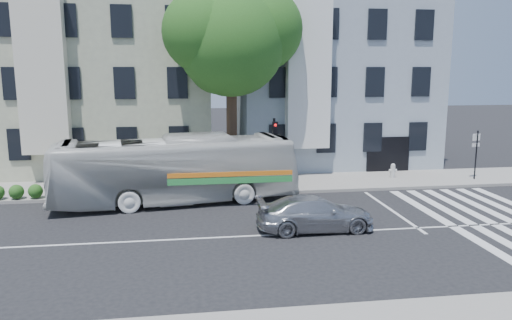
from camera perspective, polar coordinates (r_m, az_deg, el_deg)
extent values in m
plane|color=black|center=(18.92, -0.24, -8.67)|extent=(120.00, 120.00, 0.00)
cube|color=gray|center=(26.53, -2.62, -2.87)|extent=(80.00, 4.00, 0.15)
cube|color=#999D83|center=(33.01, -16.27, 8.87)|extent=(12.00, 10.00, 11.00)
cube|color=#8B97A6|center=(34.04, 8.08, 9.22)|extent=(12.00, 10.00, 11.00)
cylinder|color=#2D2116|center=(26.56, -2.77, 2.69)|extent=(0.56, 0.56, 5.20)
sphere|color=#204415|center=(26.34, -2.87, 13.31)|extent=(5.60, 5.60, 5.60)
sphere|color=#204415|center=(26.97, 0.53, 14.74)|extent=(4.40, 4.40, 4.40)
sphere|color=#204415|center=(25.97, -5.99, 14.41)|extent=(4.20, 4.20, 4.20)
sphere|color=#204415|center=(27.69, -2.50, 16.70)|extent=(3.80, 3.80, 3.80)
sphere|color=#204415|center=(26.86, -4.27, 11.10)|extent=(3.40, 3.40, 3.40)
imported|color=silver|center=(23.37, -9.18, -1.09)|extent=(4.14, 11.51, 3.13)
imported|color=#B3B4BB|center=(19.54, 6.78, -6.08)|extent=(1.90, 4.58, 1.32)
cylinder|color=black|center=(25.42, 2.07, 0.63)|extent=(0.12, 0.12, 3.71)
cube|color=black|center=(24.98, 2.19, 3.53)|extent=(0.26, 0.21, 0.75)
sphere|color=red|center=(24.82, 2.25, 4.00)|extent=(0.14, 0.14, 0.14)
cylinder|color=white|center=(25.20, 2.13, 1.56)|extent=(0.39, 0.06, 0.39)
cylinder|color=#BBBBB6|center=(28.93, 15.36, -1.31)|extent=(0.26, 0.26, 0.65)
sphere|color=#BBBBB6|center=(28.86, 15.40, -0.62)|extent=(0.24, 0.24, 0.24)
cylinder|color=#BBBBB6|center=(28.91, 15.37, -1.14)|extent=(0.44, 0.18, 0.15)
cylinder|color=black|center=(29.85, 23.85, 0.53)|extent=(0.08, 0.08, 2.70)
cube|color=white|center=(29.79, 23.89, 2.40)|extent=(0.48, 0.13, 0.38)
cube|color=white|center=(29.85, 23.83, 1.58)|extent=(0.48, 0.13, 0.19)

